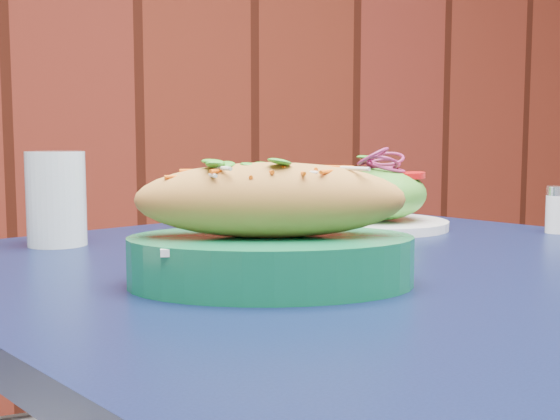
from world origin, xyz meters
name	(u,v)px	position (x,y,z in m)	size (l,w,h in m)	color
cafe_table	(355,339)	(-0.11, 1.36, 0.66)	(1.02, 1.02, 0.75)	black
banh_mi_basket	(271,233)	(-0.24, 1.27, 0.80)	(0.29, 0.24, 0.12)	#0E663E
salad_plate	(378,200)	(0.04, 1.56, 0.79)	(0.20, 0.20, 0.11)	white
water_glass	(56,199)	(-0.39, 1.58, 0.81)	(0.07, 0.07, 0.11)	silver
salt_shaker	(556,210)	(0.23, 1.43, 0.78)	(0.03, 0.03, 0.06)	white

